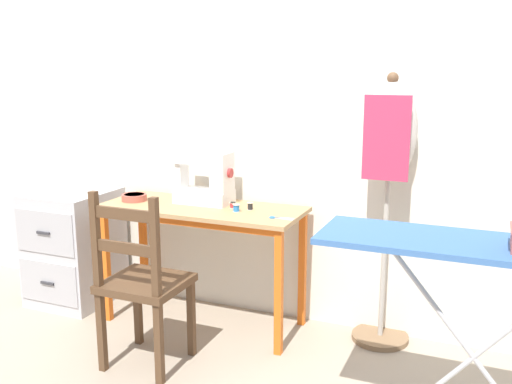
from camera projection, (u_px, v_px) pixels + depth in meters
ground_plane at (185, 338)px, 3.28m from camera, size 14.00×14.00×0.00m
wall_back at (224, 109)px, 3.50m from camera, size 10.00×0.05×2.55m
sewing_table at (201, 223)px, 3.35m from camera, size 1.20×0.48×0.73m
sewing_machine at (207, 179)px, 3.38m from camera, size 0.35×0.19×0.33m
fabric_bowl at (134, 197)px, 3.48m from camera, size 0.15×0.15×0.04m
scissors at (278, 218)px, 3.07m from camera, size 0.14×0.05×0.01m
thread_spool_near_machine at (233, 205)px, 3.29m from camera, size 0.04×0.04×0.03m
thread_spool_mid_table at (236, 208)px, 3.21m from camera, size 0.04×0.04×0.04m
thread_spool_far_edge at (250, 206)px, 3.25m from camera, size 0.04×0.04×0.04m
wooden_chair at (142, 284)px, 2.89m from camera, size 0.40×0.38×0.94m
filing_cabinet at (74, 246)px, 3.76m from camera, size 0.48×0.53×0.74m
dress_form at (389, 153)px, 3.03m from camera, size 0.32×0.32×1.50m
ironing_board at (483, 255)px, 2.10m from camera, size 1.21×0.38×0.90m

